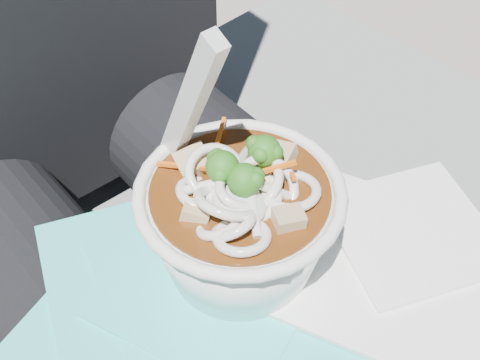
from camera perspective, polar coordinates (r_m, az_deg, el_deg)
lap at (r=0.55m, az=-0.72°, el=-12.69°), size 0.33×0.48×0.14m
person_body at (r=0.57m, az=-6.62°, el=-5.01°), size 0.34×0.94×0.98m
plastic_bag at (r=0.48m, az=-0.74°, el=-9.97°), size 0.34×0.29×0.02m
napkins at (r=0.49m, az=13.84°, el=-6.61°), size 0.20×0.19×0.01m
udon_bowl at (r=0.44m, az=-0.03°, el=-3.26°), size 0.16×0.16×0.19m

